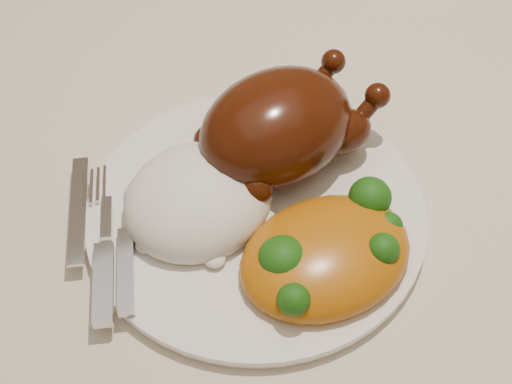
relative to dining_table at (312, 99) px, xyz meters
name	(u,v)px	position (x,y,z in m)	size (l,w,h in m)	color
floor	(290,368)	(0.00, 0.00, -0.67)	(4.00, 4.00, 0.00)	brown
dining_table	(312,99)	(0.00, 0.00, 0.00)	(1.60, 0.90, 0.76)	brown
tablecloth	(316,47)	(0.00, 0.00, 0.07)	(1.73, 1.03, 0.18)	beige
dinner_plate	(256,213)	(-0.16, -0.21, 0.11)	(0.26, 0.26, 0.01)	white
roast_chicken	(280,126)	(-0.12, -0.17, 0.15)	(0.17, 0.13, 0.08)	#3F1506
rice_mound	(198,200)	(-0.20, -0.19, 0.13)	(0.15, 0.15, 0.06)	white
mac_and_cheese	(332,251)	(-0.13, -0.27, 0.13)	(0.15, 0.12, 0.05)	#C0670C
cutlery	(106,253)	(-0.28, -0.21, 0.12)	(0.05, 0.16, 0.01)	silver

